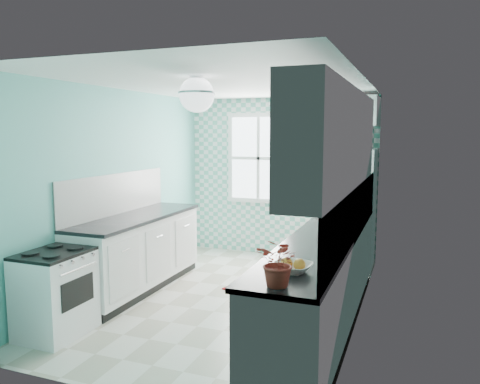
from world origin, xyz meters
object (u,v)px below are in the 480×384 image
at_px(ceiling_light, 197,94).
at_px(sink, 341,220).
at_px(fruit_bowl, 293,268).
at_px(microwave, 349,138).
at_px(stove, 55,292).
at_px(potted_plant, 280,262).
at_px(fridge, 347,209).

bearing_deg(ceiling_light, sink, 49.09).
xyz_separation_m(fruit_bowl, microwave, (-0.09, 3.53, 0.91)).
distance_m(stove, microwave, 4.30).
xyz_separation_m(sink, microwave, (-0.09, 1.23, 0.96)).
bearing_deg(potted_plant, fridge, 91.34).
relative_size(ceiling_light, sink, 0.66).
distance_m(sink, potted_plant, 2.64).
xyz_separation_m(stove, microwave, (2.31, 3.32, 1.46)).
bearing_deg(fruit_bowl, fridge, 91.47).
bearing_deg(fruit_bowl, ceiling_light, 143.01).
height_order(stove, sink, sink).
distance_m(fruit_bowl, potted_plant, 0.37).
height_order(stove, potted_plant, potted_plant).
distance_m(stove, potted_plant, 2.55).
relative_size(ceiling_light, microwave, 0.63).
height_order(fruit_bowl, microwave, microwave).
height_order(fridge, sink, fridge).
bearing_deg(microwave, fridge, 52.64).
distance_m(ceiling_light, potted_plant, 2.12).
height_order(stove, fruit_bowl, fruit_bowl).
xyz_separation_m(ceiling_light, microwave, (1.11, 2.62, -0.44)).
relative_size(fruit_bowl, microwave, 0.51).
xyz_separation_m(fridge, sink, (0.09, -1.23, 0.06)).
distance_m(fridge, stove, 4.07).
bearing_deg(potted_plant, fruit_bowl, 90.00).
bearing_deg(ceiling_light, fruit_bowl, -36.99).
relative_size(ceiling_light, fruit_bowl, 1.24).
distance_m(fridge, microwave, 1.02).
xyz_separation_m(sink, potted_plant, (-0.00, -2.64, 0.18)).
height_order(fridge, fruit_bowl, fridge).
bearing_deg(fruit_bowl, sink, 89.90).
bearing_deg(sink, potted_plant, -88.73).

